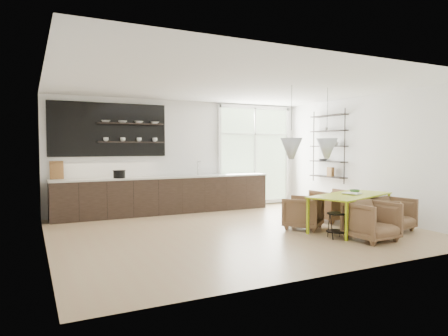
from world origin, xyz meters
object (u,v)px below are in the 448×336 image
armchair_front_left (372,221)px  armchair_front_right (392,214)px  wire_stool (337,222)px  armchair_back_left (303,213)px  armchair_back_right (332,205)px  dining_table (351,197)px

armchair_front_left → armchair_front_right: bearing=19.7°
wire_stool → armchair_back_left: bearing=90.1°
armchair_front_left → armchair_front_right: armchair_front_left is taller
armchair_back_left → armchair_back_right: armchair_back_right is taller
dining_table → armchair_front_right: dining_table is taller
armchair_front_right → wire_stool: 1.48m
armchair_back_right → armchair_front_right: armchair_back_right is taller
wire_stool → armchair_front_right: bearing=1.5°
dining_table → armchair_back_right: bearing=49.5°
armchair_back_right → wire_stool: (-1.14, -1.41, -0.05)m
armchair_back_right → armchair_front_left: armchair_back_right is taller
dining_table → armchair_back_right: size_ratio=2.76×
armchair_front_left → dining_table: bearing=65.5°
armchair_front_left → wire_stool: 0.61m
armchair_back_left → armchair_back_right: bearing=162.2°
dining_table → armchair_back_left: dining_table is taller
dining_table → armchair_front_left: 0.99m
armchair_front_left → armchair_front_right: 1.13m
dining_table → armchair_back_left: bearing=126.4°
armchair_back_right → armchair_front_left: 1.95m
armchair_front_right → wire_stool: armchair_front_right is taller
dining_table → armchair_back_left: (-0.78, 0.53, -0.34)m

